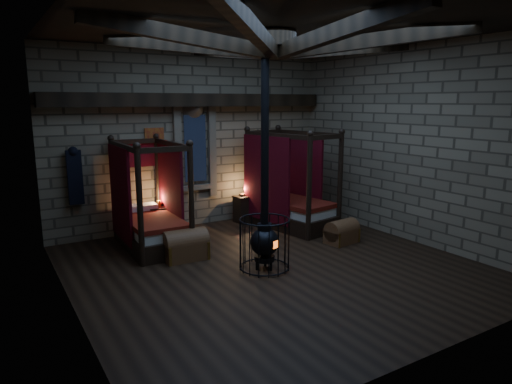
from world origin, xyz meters
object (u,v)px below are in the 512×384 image
trunk_right (342,232)px  stove (265,238)px  bed_right (289,203)px  bed_left (150,221)px  trunk_left (185,246)px

trunk_right → stove: size_ratio=0.19×
bed_right → trunk_right: bed_right is taller
stove → bed_right: bearing=25.9°
bed_right → trunk_right: 1.77m
bed_left → bed_right: bearing=-1.9°
bed_right → bed_left: bearing=167.5°
bed_left → trunk_right: size_ratio=2.88×
bed_right → trunk_right: (0.18, -1.73, -0.34)m
bed_left → stove: size_ratio=0.54×
trunk_left → trunk_right: 3.40m
bed_left → trunk_right: bearing=-26.7°
trunk_left → stove: stove is taller
bed_left → trunk_right: bed_left is taller
bed_right → stove: bearing=-143.2°
trunk_left → trunk_right: bearing=-11.1°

